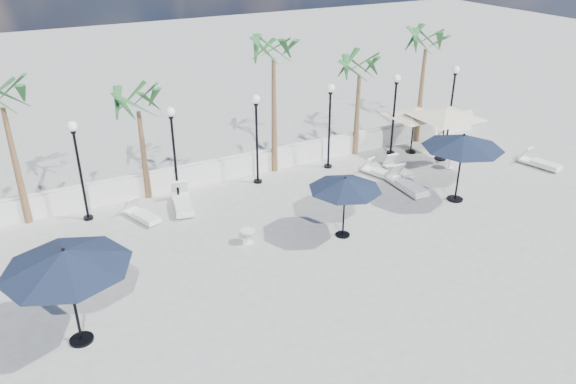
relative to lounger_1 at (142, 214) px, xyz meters
name	(u,v)px	position (x,y,z in m)	size (l,w,h in m)	color
ground	(340,255)	(5.21, -5.51, -0.21)	(100.00, 100.00, 0.00)	gray
balustrade	(248,164)	(5.21, 1.99, 0.25)	(26.00, 0.30, 1.01)	silver
lamppost_1	(78,157)	(-1.79, 0.99, 2.28)	(0.36, 0.36, 3.84)	black
lamppost_2	(173,141)	(1.71, 0.99, 2.28)	(0.36, 0.36, 3.84)	black
lamppost_3	(256,127)	(5.21, 0.99, 2.28)	(0.36, 0.36, 3.84)	black
lamppost_4	(330,114)	(8.71, 0.99, 2.28)	(0.36, 0.36, 3.84)	black
lamppost_5	(395,103)	(12.21, 0.99, 2.28)	(0.36, 0.36, 3.84)	black
lamppost_6	(453,93)	(15.71, 0.99, 2.28)	(0.36, 0.36, 3.84)	black
palm_0	(2,104)	(-3.79, 1.79, 4.32)	(2.60, 2.60, 5.50)	brown
palm_1	(138,107)	(0.71, 1.79, 3.54)	(2.60, 2.60, 4.70)	brown
palm_2	(273,55)	(6.41, 1.79, 4.90)	(2.60, 2.60, 6.10)	brown
palm_3	(360,72)	(10.71, 1.79, 3.74)	(2.60, 2.60, 4.90)	brown
palm_4	(426,46)	(14.41, 1.79, 4.51)	(2.60, 2.60, 5.70)	brown
lounger_1	(142,214)	(0.00, 0.00, 0.00)	(1.11, 1.79, 0.64)	silver
lounger_2	(64,279)	(-3.20, -3.06, 0.02)	(1.07, 1.98, 0.71)	silver
lounger_3	(182,202)	(1.62, 0.18, 0.05)	(1.07, 2.18, 0.78)	silver
lounger_4	(407,184)	(10.35, -2.57, 0.06)	(0.79, 2.19, 0.81)	silver
lounger_5	(380,172)	(10.20, -0.91, 0.00)	(1.07, 1.78, 0.63)	silver
lounger_6	(398,169)	(11.05, -1.09, 0.01)	(0.73, 1.80, 0.66)	silver
lounger_7	(452,142)	(15.54, 0.40, 0.01)	(1.24, 1.83, 0.66)	silver
lounger_8	(540,162)	(17.21, -3.46, 0.02)	(1.04, 1.93, 0.69)	silver
side_table_1	(248,235)	(2.81, -3.38, 0.09)	(0.51, 0.51, 0.50)	silver
side_table_2	(450,161)	(13.51, -1.61, 0.11)	(0.56, 0.56, 0.55)	silver
parasol_navy_left	(65,260)	(-3.17, -5.91, 2.34)	(3.28, 3.28, 2.90)	black
parasol_navy_mid	(345,184)	(6.00, -4.47, 1.80)	(2.56, 2.56, 2.29)	black
parasol_navy_right	(463,142)	(11.50, -4.19, 2.26)	(3.14, 3.14, 2.81)	black
parasol_cream_sq_a	(447,109)	(13.87, -0.64, 2.20)	(5.31, 5.31, 2.61)	black
parasol_cream_sq_b	(415,110)	(13.19, 0.69, 1.91)	(4.58, 4.58, 2.30)	black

